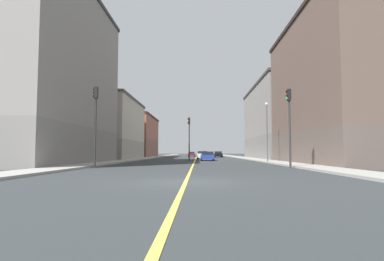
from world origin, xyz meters
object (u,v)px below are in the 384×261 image
at_px(traffic_light_left_near, 289,117).
at_px(car_blue, 207,156).
at_px(building_right_distant, 132,137).
at_px(street_lamp_left_near, 267,125).
at_px(traffic_light_right_near, 95,115).
at_px(car_black, 218,154).
at_px(building_left_mid, 282,122).
at_px(building_right_midblock, 106,129).
at_px(building_right_corner, 42,76).
at_px(car_white, 203,155).
at_px(building_left_near, 344,89).
at_px(car_maroon, 192,154).
at_px(traffic_light_median_far, 189,133).

distance_m(traffic_light_left_near, car_blue, 21.37).
distance_m(building_right_distant, street_lamp_left_near, 44.87).
relative_size(traffic_light_right_near, car_black, 1.49).
height_order(traffic_light_right_near, car_blue, traffic_light_right_near).
relative_size(building_right_distant, traffic_light_right_near, 3.15).
relative_size(building_left_mid, traffic_light_left_near, 4.11).
relative_size(building_right_midblock, traffic_light_left_near, 3.04).
relative_size(building_right_corner, car_white, 4.58).
distance_m(building_right_corner, traffic_light_right_near, 11.72).
xyz_separation_m(building_left_near, car_maroon, (-16.83, 50.22, -7.00)).
bearing_deg(building_left_near, building_right_corner, -178.42).
bearing_deg(traffic_light_left_near, car_white, 101.57).
xyz_separation_m(car_blue, car_white, (-0.57, 10.53, 0.03)).
relative_size(building_right_distant, car_blue, 4.61).
height_order(traffic_light_right_near, car_black, traffic_light_right_near).
bearing_deg(traffic_light_right_near, street_lamp_left_near, 38.11).
height_order(building_left_mid, building_right_corner, building_right_corner).
bearing_deg(car_maroon, car_white, -84.65).
bearing_deg(street_lamp_left_near, car_maroon, 102.24).
height_order(building_right_corner, traffic_light_median_far, building_right_corner).
height_order(building_left_mid, traffic_light_left_near, building_left_mid).
bearing_deg(building_right_midblock, traffic_light_right_near, -74.92).
bearing_deg(traffic_light_median_far, building_right_distant, 114.84).
height_order(traffic_light_right_near, traffic_light_median_far, traffic_light_right_near).
relative_size(car_blue, car_white, 0.94).
relative_size(traffic_light_right_near, traffic_light_median_far, 1.06).
height_order(traffic_light_right_near, car_maroon, traffic_light_right_near).
relative_size(building_left_near, traffic_light_median_far, 3.56).
bearing_deg(traffic_light_right_near, building_right_corner, 138.23).
bearing_deg(traffic_light_left_near, traffic_light_median_far, 113.76).
bearing_deg(traffic_light_left_near, building_right_corner, 162.86).
relative_size(building_right_midblock, street_lamp_left_near, 2.69).
bearing_deg(building_right_corner, building_left_near, 1.58).
relative_size(traffic_light_right_near, street_lamp_left_near, 0.92).
bearing_deg(car_black, building_right_midblock, -141.60).
relative_size(building_right_corner, car_black, 4.97).
bearing_deg(traffic_light_right_near, building_left_near, 19.04).
bearing_deg(car_black, building_right_corner, -117.79).
relative_size(building_right_midblock, car_blue, 4.27).
distance_m(building_right_midblock, building_right_distant, 21.10).
xyz_separation_m(building_right_corner, traffic_light_median_far, (14.66, 11.77, -5.16)).
distance_m(building_right_distant, traffic_light_right_near, 51.13).
height_order(street_lamp_left_near, car_white, street_lamp_left_near).
bearing_deg(building_right_corner, car_white, 55.00).
xyz_separation_m(building_right_distant, traffic_light_right_near, (7.92, -50.51, -0.82)).
distance_m(traffic_light_left_near, street_lamp_left_near, 12.63).
xyz_separation_m(building_right_corner, building_right_midblock, (-0.00, 22.33, -3.84)).
bearing_deg(traffic_light_median_far, building_left_mid, 38.59).
bearing_deg(building_right_midblock, car_white, 4.94).
bearing_deg(car_blue, building_left_mid, 40.00).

